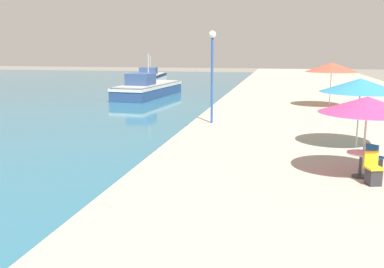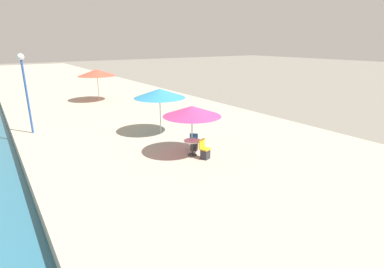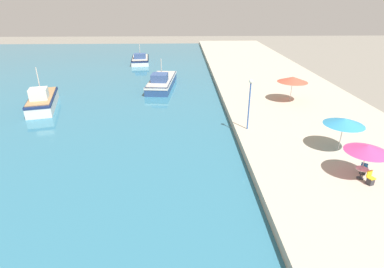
# 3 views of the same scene
# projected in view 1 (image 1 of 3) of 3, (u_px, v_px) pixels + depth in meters

# --- Properties ---
(quay_promenade) EXTENTS (16.00, 90.00, 0.72)m
(quay_promenade) POSITION_uv_depth(u_px,v_px,m) (324.00, 97.00, 36.39)
(quay_promenade) COLOR #B2A893
(quay_promenade) RESTS_ON ground_plane
(fishing_boat_mid) EXTENTS (3.99, 10.30, 3.93)m
(fishing_boat_mid) POSITION_uv_depth(u_px,v_px,m) (148.00, 88.00, 39.56)
(fishing_boat_mid) COLOR navy
(fishing_boat_mid) RESTS_ON water_basin
(fishing_boat_far) EXTENTS (3.94, 7.86, 3.49)m
(fishing_boat_far) POSITION_uv_depth(u_px,v_px,m) (150.00, 77.00, 57.29)
(fishing_boat_far) COLOR silver
(fishing_boat_far) RESTS_ON water_basin
(cafe_umbrella_pink) EXTENTS (2.73, 2.73, 2.35)m
(cafe_umbrella_pink) POSITION_uv_depth(u_px,v_px,m) (367.00, 105.00, 12.23)
(cafe_umbrella_pink) COLOR #B7B7B7
(cafe_umbrella_pink) RESTS_ON quay_promenade
(cafe_umbrella_white) EXTENTS (2.97, 2.97, 2.62)m
(cafe_umbrella_white) POSITION_uv_depth(u_px,v_px,m) (361.00, 85.00, 15.87)
(cafe_umbrella_white) COLOR #B7B7B7
(cafe_umbrella_white) RESTS_ON quay_promenade
(cafe_umbrella_striped) EXTENTS (3.35, 3.35, 2.82)m
(cafe_umbrella_striped) POSITION_uv_depth(u_px,v_px,m) (332.00, 67.00, 27.42)
(cafe_umbrella_striped) COLOR #B7B7B7
(cafe_umbrella_striped) RESTS_ON quay_promenade
(cafe_table) EXTENTS (0.80, 0.80, 0.74)m
(cafe_table) POSITION_uv_depth(u_px,v_px,m) (361.00, 159.00, 12.41)
(cafe_table) COLOR #333338
(cafe_table) RESTS_ON quay_promenade
(cafe_chair_left) EXTENTS (0.51, 0.53, 0.91)m
(cafe_chair_left) POSITION_uv_depth(u_px,v_px,m) (373.00, 173.00, 11.75)
(cafe_chair_left) COLOR #2D2D33
(cafe_chair_left) RESTS_ON quay_promenade
(cafe_chair_right) EXTENTS (0.59, 0.59, 0.91)m
(cafe_chair_right) POSITION_uv_depth(u_px,v_px,m) (374.00, 162.00, 12.87)
(cafe_chair_right) COLOR #2D2D33
(cafe_chair_right) RESTS_ON quay_promenade
(lamppost) EXTENTS (0.36, 0.36, 4.56)m
(lamppost) POSITION_uv_depth(u_px,v_px,m) (212.00, 61.00, 21.08)
(lamppost) COLOR #28519E
(lamppost) RESTS_ON quay_promenade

